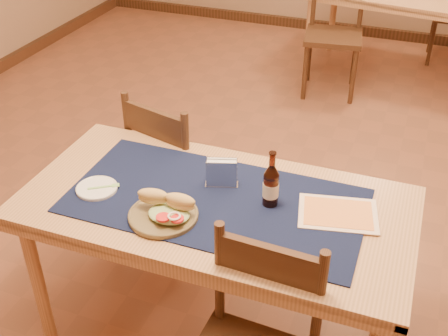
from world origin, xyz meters
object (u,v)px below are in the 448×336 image
(back_table, at_px, (404,2))
(napkin_holder, at_px, (222,173))
(chair_main_far, at_px, (178,168))
(beer_bottle, at_px, (271,185))
(main_table, at_px, (216,217))
(sandwich_plate, at_px, (165,211))

(back_table, relative_size, napkin_holder, 11.51)
(chair_main_far, height_order, beer_bottle, beer_bottle)
(chair_main_far, relative_size, napkin_holder, 6.37)
(main_table, distance_m, chair_main_far, 0.70)
(sandwich_plate, relative_size, beer_bottle, 1.13)
(back_table, relative_size, beer_bottle, 6.97)
(sandwich_plate, bearing_deg, beer_bottle, 32.12)
(chair_main_far, bearing_deg, napkin_holder, -46.09)
(chair_main_far, bearing_deg, sandwich_plate, -68.48)
(main_table, height_order, chair_main_far, chair_main_far)
(beer_bottle, distance_m, napkin_holder, 0.24)
(back_table, xyz_separation_m, sandwich_plate, (-0.59, -3.49, 0.12))
(napkin_holder, bearing_deg, main_table, -82.58)
(back_table, distance_m, beer_bottle, 3.28)
(main_table, relative_size, napkin_holder, 10.87)
(sandwich_plate, height_order, napkin_holder, napkin_holder)
(main_table, xyz_separation_m, chair_main_far, (-0.42, 0.53, -0.18))
(main_table, bearing_deg, chair_main_far, 128.29)
(beer_bottle, bearing_deg, chair_main_far, 142.96)
(main_table, distance_m, back_table, 3.35)
(main_table, height_order, back_table, same)
(chair_main_far, relative_size, beer_bottle, 3.86)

